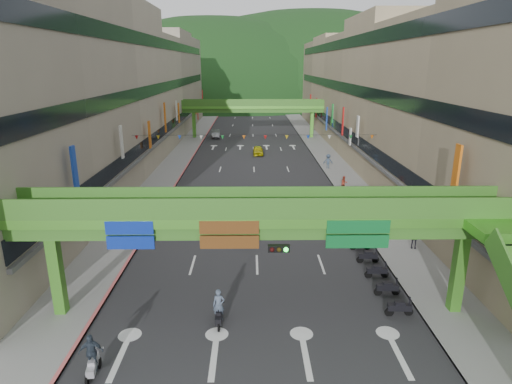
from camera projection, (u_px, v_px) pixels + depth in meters
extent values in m
cube|color=#28282B|center=(254.00, 154.00, 66.22)|extent=(18.00, 140.00, 0.02)
cube|color=gray|center=(183.00, 154.00, 66.07)|extent=(4.00, 140.00, 0.15)
cube|color=gray|center=(324.00, 153.00, 66.32)|extent=(4.00, 140.00, 0.15)
cube|color=#CC5959|center=(195.00, 154.00, 66.09)|extent=(0.20, 140.00, 0.18)
cube|color=gray|center=(312.00, 153.00, 66.30)|extent=(0.20, 140.00, 0.18)
cube|color=#9E937F|center=(125.00, 91.00, 63.26)|extent=(12.00, 95.00, 19.00)
cube|color=black|center=(168.00, 127.00, 64.86)|extent=(0.08, 90.25, 1.40)
cube|color=black|center=(166.00, 87.00, 63.13)|extent=(0.08, 90.25, 1.40)
cube|color=black|center=(163.00, 44.00, 61.40)|extent=(0.08, 90.25, 1.40)
cube|color=gray|center=(381.00, 91.00, 63.69)|extent=(12.00, 95.00, 19.00)
cube|color=black|center=(338.00, 127.00, 65.15)|extent=(0.08, 90.25, 1.40)
cube|color=black|center=(341.00, 86.00, 63.42)|extent=(0.08, 90.25, 1.40)
cube|color=black|center=(343.00, 44.00, 61.69)|extent=(0.08, 90.25, 1.40)
cube|color=#4C9E2D|center=(259.00, 217.00, 22.44)|extent=(28.00, 2.20, 0.50)
cube|color=#387223|center=(259.00, 228.00, 22.61)|extent=(28.00, 1.76, 0.70)
cube|color=#4C9E2D|center=(57.00, 275.00, 23.28)|extent=(0.60, 0.60, 4.80)
cube|color=#4C9E2D|center=(458.00, 273.00, 23.53)|extent=(0.60, 0.60, 4.80)
cube|color=#387223|center=(259.00, 209.00, 21.21)|extent=(28.00, 0.12, 1.10)
cube|color=#387223|center=(258.00, 196.00, 23.20)|extent=(28.00, 0.12, 1.10)
cube|color=navy|center=(130.00, 236.00, 21.50)|extent=(2.40, 0.12, 1.50)
cube|color=#593314|center=(229.00, 236.00, 21.56)|extent=(3.00, 0.12, 1.50)
cube|color=#0C5926|center=(358.00, 235.00, 21.63)|extent=(3.20, 0.12, 1.50)
cube|color=black|center=(279.00, 248.00, 21.63)|extent=(1.10, 0.28, 0.35)
cube|color=#4C9E2D|center=(253.00, 107.00, 78.92)|extent=(28.00, 2.20, 0.50)
cube|color=#387223|center=(253.00, 110.00, 79.09)|extent=(28.00, 1.76, 0.70)
cube|color=#4C9E2D|center=(194.00, 125.00, 79.76)|extent=(0.60, 0.60, 4.80)
cube|color=#4C9E2D|center=(312.00, 125.00, 80.01)|extent=(0.60, 0.60, 4.80)
cube|color=#387223|center=(253.00, 103.00, 77.69)|extent=(28.00, 0.12, 1.10)
cube|color=#387223|center=(253.00, 102.00, 79.69)|extent=(28.00, 0.12, 1.10)
ellipsoid|color=#1C4419|center=(214.00, 98.00, 171.36)|extent=(168.00, 140.00, 112.00)
ellipsoid|color=#1C4419|center=(308.00, 95.00, 190.96)|extent=(208.00, 176.00, 128.00)
cylinder|color=black|center=(255.00, 135.00, 45.28)|extent=(26.00, 0.03, 0.03)
cone|color=red|center=(137.00, 138.00, 45.21)|extent=(0.36, 0.36, 0.40)
cone|color=gold|center=(158.00, 138.00, 45.24)|extent=(0.36, 0.36, 0.40)
cone|color=#193FB2|center=(180.00, 138.00, 45.26)|extent=(0.36, 0.36, 0.40)
cone|color=silver|center=(201.00, 137.00, 45.29)|extent=(0.36, 0.36, 0.40)
cone|color=#198C33|center=(223.00, 137.00, 45.32)|extent=(0.36, 0.36, 0.40)
cone|color=orange|center=(244.00, 137.00, 45.34)|extent=(0.36, 0.36, 0.40)
cone|color=red|center=(265.00, 137.00, 45.37)|extent=(0.36, 0.36, 0.40)
cone|color=gold|center=(287.00, 137.00, 45.39)|extent=(0.36, 0.36, 0.40)
cone|color=#193FB2|center=(308.00, 137.00, 45.42)|extent=(0.36, 0.36, 0.40)
cone|color=silver|center=(329.00, 137.00, 45.45)|extent=(0.36, 0.36, 0.40)
cone|color=#198C33|center=(351.00, 137.00, 45.47)|extent=(0.36, 0.36, 0.40)
cone|color=orange|center=(372.00, 137.00, 45.50)|extent=(0.36, 0.36, 0.40)
cube|color=black|center=(219.00, 316.00, 22.82)|extent=(0.38, 1.31, 0.35)
cube|color=black|center=(219.00, 312.00, 22.75)|extent=(0.31, 0.56, 0.18)
cube|color=black|center=(219.00, 302.00, 23.20)|extent=(0.55, 0.07, 0.06)
cylinder|color=black|center=(220.00, 315.00, 23.43)|extent=(0.11, 0.50, 0.50)
cylinder|color=black|center=(219.00, 327.00, 22.38)|extent=(0.11, 0.50, 0.50)
imported|color=#455165|center=(219.00, 305.00, 22.63)|extent=(0.64, 0.43, 1.74)
cube|color=black|center=(248.00, 237.00, 33.19)|extent=(0.59, 1.34, 0.35)
cube|color=black|center=(248.00, 234.00, 33.11)|extent=(0.40, 0.60, 0.18)
cube|color=black|center=(250.00, 228.00, 33.56)|extent=(0.55, 0.17, 0.06)
cylinder|color=black|center=(250.00, 238.00, 33.79)|extent=(0.19, 0.51, 0.50)
cylinder|color=black|center=(247.00, 243.00, 32.75)|extent=(0.19, 0.51, 0.50)
imported|color=brown|center=(248.00, 230.00, 33.01)|extent=(0.90, 0.76, 1.63)
cube|color=#98979F|center=(93.00, 366.00, 19.06)|extent=(0.55, 1.34, 0.35)
cube|color=#98979F|center=(92.00, 361.00, 18.99)|extent=(0.38, 0.59, 0.18)
cube|color=#98979F|center=(98.00, 348.00, 19.44)|extent=(0.55, 0.14, 0.06)
cylinder|color=black|center=(99.00, 363.00, 19.67)|extent=(0.18, 0.51, 0.50)
cylinder|color=black|center=(87.00, 380.00, 18.63)|extent=(0.18, 0.51, 0.50)
imported|color=#27313D|center=(91.00, 352.00, 18.86)|extent=(1.11, 0.60, 1.80)
cube|color=maroon|center=(247.00, 203.00, 41.32)|extent=(0.46, 1.33, 0.35)
cube|color=maroon|center=(247.00, 200.00, 41.24)|extent=(0.35, 0.57, 0.18)
cube|color=maroon|center=(247.00, 196.00, 41.70)|extent=(0.55, 0.11, 0.06)
cylinder|color=black|center=(247.00, 204.00, 41.93)|extent=(0.14, 0.51, 0.50)
cylinder|color=black|center=(246.00, 208.00, 40.88)|extent=(0.14, 0.51, 0.50)
imported|color=#38373E|center=(247.00, 196.00, 41.10)|extent=(0.97, 0.68, 1.88)
cube|color=black|center=(399.00, 307.00, 23.64)|extent=(1.31, 0.41, 0.35)
cube|color=black|center=(400.00, 303.00, 23.57)|extent=(0.56, 0.33, 0.18)
cube|color=black|center=(410.00, 299.00, 23.53)|extent=(0.09, 0.55, 0.06)
cylinder|color=black|center=(409.00, 311.00, 23.76)|extent=(0.50, 0.12, 0.50)
cylinder|color=black|center=(389.00, 312.00, 23.70)|extent=(0.50, 0.12, 0.50)
cube|color=black|center=(387.00, 287.00, 25.75)|extent=(1.31, 0.41, 0.35)
cube|color=black|center=(388.00, 283.00, 25.68)|extent=(0.56, 0.33, 0.18)
cube|color=black|center=(397.00, 279.00, 25.63)|extent=(0.09, 0.55, 0.06)
cylinder|color=black|center=(396.00, 291.00, 25.87)|extent=(0.50, 0.12, 0.50)
cylinder|color=black|center=(378.00, 292.00, 25.80)|extent=(0.50, 0.12, 0.50)
cube|color=black|center=(377.00, 270.00, 27.85)|extent=(1.31, 0.41, 0.35)
cube|color=black|center=(377.00, 267.00, 27.78)|extent=(0.56, 0.33, 0.18)
cube|color=black|center=(386.00, 263.00, 27.74)|extent=(0.09, 0.55, 0.06)
cylinder|color=black|center=(385.00, 274.00, 27.97)|extent=(0.50, 0.12, 0.50)
cylinder|color=black|center=(368.00, 275.00, 27.91)|extent=(0.50, 0.12, 0.50)
cube|color=black|center=(368.00, 256.00, 29.96)|extent=(1.31, 0.41, 0.35)
cube|color=black|center=(368.00, 252.00, 29.89)|extent=(0.56, 0.33, 0.18)
cube|color=black|center=(376.00, 249.00, 29.85)|extent=(0.09, 0.55, 0.06)
cylinder|color=black|center=(375.00, 259.00, 30.08)|extent=(0.50, 0.12, 0.50)
cylinder|color=black|center=(360.00, 260.00, 30.02)|extent=(0.50, 0.12, 0.50)
cube|color=black|center=(360.00, 243.00, 32.07)|extent=(1.31, 0.41, 0.35)
cube|color=black|center=(361.00, 240.00, 31.99)|extent=(0.56, 0.33, 0.18)
cube|color=black|center=(368.00, 237.00, 31.95)|extent=(0.09, 0.55, 0.06)
cylinder|color=black|center=(367.00, 247.00, 32.18)|extent=(0.50, 0.12, 0.50)
cylinder|color=black|center=(353.00, 247.00, 32.12)|extent=(0.50, 0.12, 0.50)
imported|color=#A0A2A9|center=(216.00, 134.00, 80.72)|extent=(1.69, 4.43, 1.44)
imported|color=#BAB110|center=(258.00, 151.00, 65.56)|extent=(1.60, 3.89, 1.32)
imported|color=#A03825|center=(344.00, 184.00, 46.86)|extent=(0.83, 0.70, 1.53)
imported|color=black|center=(414.00, 239.00, 32.00)|extent=(1.07, 0.70, 1.68)
imported|color=#334256|center=(328.00, 162.00, 56.49)|extent=(0.97, 0.72, 1.88)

